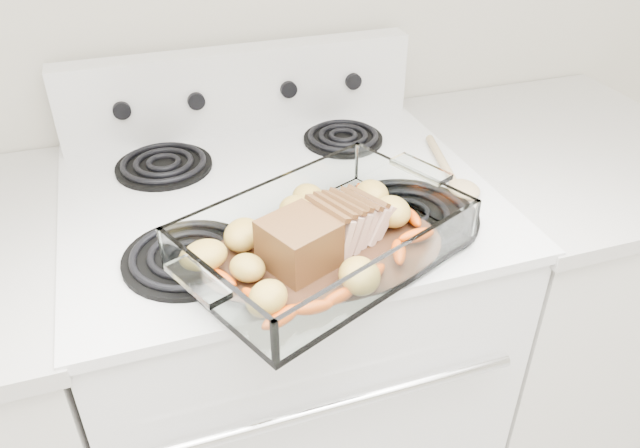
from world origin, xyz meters
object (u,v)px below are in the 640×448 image
object	(u,v)px
baking_dish	(324,245)
pork_roast	(316,234)
electric_range	(285,362)
counter_right	(534,305)

from	to	relation	value
baking_dish	pork_roast	xyz separation A→B (m)	(-0.01, 0.00, 0.02)
electric_range	baking_dish	distance (m)	0.54
baking_dish	pork_roast	size ratio (longest dim) A/B	1.88
counter_right	pork_roast	xyz separation A→B (m)	(-0.67, -0.23, 0.52)
electric_range	pork_roast	xyz separation A→B (m)	(-0.00, -0.23, 0.51)
electric_range	baking_dish	world-z (taller)	electric_range
electric_range	counter_right	xyz separation A→B (m)	(0.66, -0.00, -0.02)
counter_right	pork_roast	size ratio (longest dim) A/B	4.21
baking_dish	counter_right	bearing A→B (deg)	-4.18
counter_right	pork_roast	world-z (taller)	pork_roast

